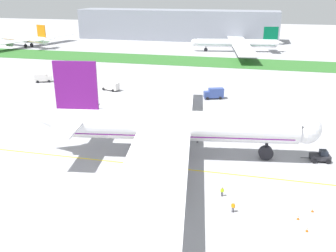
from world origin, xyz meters
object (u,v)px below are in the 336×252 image
Objects in this scene: service_truck_fuel_bowser at (214,93)px; parked_airliner_far_centre at (238,43)px; pushback_tug at (321,156)px; ground_crew_wingwalker_starboard at (222,191)px; traffic_cone_starboard_wing at (307,230)px; traffic_cone_near_nose at (298,218)px; parked_airliner_far_left at (25,39)px; ground_crew_marshaller_front at (198,139)px; service_truck_baggage_loader at (43,78)px; service_truck_catering_van at (111,86)px; ground_crew_wingwalker_port at (233,206)px; airliner_foreground at (172,126)px; traffic_cone_port_wing at (313,210)px.

parked_airliner_far_centre reaches higher than service_truck_fuel_bowser.
ground_crew_wingwalker_starboard is (-17.02, -17.32, -0.06)m from pushback_tug.
traffic_cone_near_nose is at bearing 109.26° from traffic_cone_starboard_wing.
pushback_tug is at bearing -40.11° from parked_airliner_far_left.
service_truck_baggage_loader is (-61.55, 41.80, 0.59)m from ground_crew_marshaller_front.
service_truck_catering_van is (-33.57, 1.98, -0.22)m from service_truck_fuel_bowser.
traffic_cone_starboard_wing is 0.01× the size of parked_airliner_far_left.
traffic_cone_starboard_wing is 106.62m from service_truck_baggage_loader.
service_truck_baggage_loader reaches higher than traffic_cone_near_nose.
ground_crew_marshaller_front is 2.78× the size of traffic_cone_starboard_wing.
traffic_cone_near_nose and traffic_cone_starboard_wing have the same top height.
traffic_cone_near_nose is (18.64, -24.63, -0.70)m from ground_crew_marshaller_front.
parked_airliner_far_left is (-123.73, 138.39, 3.27)m from ground_crew_wingwalker_port.
ground_crew_marshaller_front is 0.26× the size of service_truck_baggage_loader.
traffic_cone_starboard_wing is at bearing -40.02° from airliner_foreground.
airliner_foreground is 10.12m from ground_crew_marshaller_front.
service_truck_baggage_loader is at bearing 140.36° from traffic_cone_near_nose.
pushback_tug reaches higher than traffic_cone_port_wing.
airliner_foreground is at bearing 142.98° from traffic_cone_near_nose.
ground_crew_wingwalker_port is 1.02× the size of ground_crew_marshaller_front.
traffic_cone_port_wing is (13.56, -1.34, -0.67)m from ground_crew_wingwalker_starboard.
airliner_foreground is at bearing -55.57° from service_truck_catering_van.
service_truck_fuel_bowser is at bearing -90.86° from parked_airliner_far_centre.
service_truck_baggage_loader is at bearing 173.33° from service_truck_fuel_bowser.
ground_crew_wingwalker_starboard is at bearing -70.54° from ground_crew_marshaller_front.
service_truck_fuel_bowser reaches higher than ground_crew_marshaller_front.
service_truck_fuel_bowser reaches higher than pushback_tug.
traffic_cone_near_nose is (22.41, -16.90, -6.03)m from airliner_foreground.
traffic_cone_port_wing is (11.54, 2.86, -0.72)m from ground_crew_wingwalker_port.
ground_crew_marshaller_front is 161.13m from parked_airliner_far_left.
airliner_foreground reaches higher than ground_crew_marshaller_front.
ground_crew_wingwalker_port is at bearing 166.81° from traffic_cone_starboard_wing.
pushback_tug is at bearing -27.77° from service_truck_baggage_loader.
ground_crew_wingwalker_starboard is at bearing -134.49° from pushback_tug.
pushback_tug is at bearing 45.51° from ground_crew_wingwalker_starboard.
airliner_foreground reaches higher than traffic_cone_near_nose.
service_truck_catering_van is 0.10× the size of parked_airliner_far_left.
airliner_foreground is 29.17m from traffic_cone_port_wing.
traffic_cone_near_nose is (11.31, -3.88, -0.67)m from ground_crew_wingwalker_starboard.
parked_airliner_far_left is (-135.27, 135.53, 3.99)m from traffic_cone_port_wing.
service_truck_baggage_loader is at bearing 139.56° from traffic_cone_starboard_wing.
pushback_tug reaches higher than ground_crew_marshaller_front.
airliner_foreground reaches higher than ground_crew_wingwalker_starboard.
parked_airliner_far_centre is (1.33, 89.30, 2.60)m from service_truck_fuel_bowser.
traffic_cone_starboard_wing is (0.95, -2.72, 0.00)m from traffic_cone_near_nose.
ground_crew_marshaller_front is 2.78× the size of traffic_cone_port_wing.
service_truck_catering_van reaches higher than traffic_cone_port_wing.
traffic_cone_starboard_wing is at bearing -101.23° from pushback_tug.
service_truck_catering_van is at bearing -111.79° from parked_airliner_far_centre.
service_truck_fuel_bowser reaches higher than service_truck_baggage_loader.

